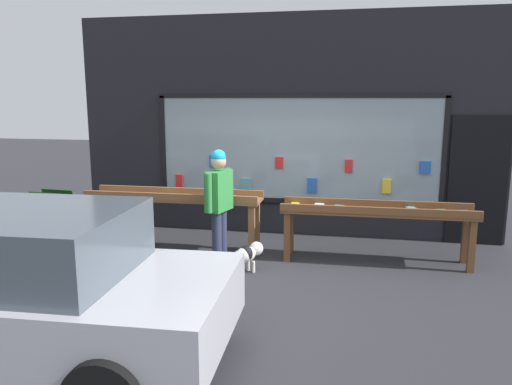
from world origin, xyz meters
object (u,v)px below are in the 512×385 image
object	(u,v)px
small_dog	(248,253)
parked_car	(4,283)
person_browsing	(219,199)
sandwich_board_sign	(53,217)
display_table_left	(174,202)
display_table_right	(377,215)

from	to	relation	value
small_dog	parked_car	size ratio (longest dim) A/B	0.11
person_browsing	sandwich_board_sign	size ratio (longest dim) A/B	1.88
sandwich_board_sign	parked_car	xyz separation A→B (m)	(1.77, -3.44, 0.29)
small_dog	person_browsing	bearing A→B (deg)	99.54
display_table_left	sandwich_board_sign	xyz separation A→B (m)	(-2.08, -0.05, -0.32)
parked_car	sandwich_board_sign	bearing A→B (deg)	114.91
display_table_left	small_dog	bearing A→B (deg)	-30.31
person_browsing	small_dog	bearing A→B (deg)	-103.09
display_table_right	parked_car	distance (m)	4.86
small_dog	sandwich_board_sign	distance (m)	3.50
display_table_left	display_table_right	xyz separation A→B (m)	(3.07, 0.00, -0.06)
small_dog	sandwich_board_sign	world-z (taller)	sandwich_board_sign
person_browsing	display_table_left	bearing A→B (deg)	71.11
small_dog	parked_car	xyz separation A→B (m)	(-1.65, -2.70, 0.47)
display_table_left	display_table_right	distance (m)	3.07
small_dog	display_table_left	bearing A→B (deg)	95.66
person_browsing	small_dog	size ratio (longest dim) A/B	3.63
display_table_left	parked_car	world-z (taller)	parked_car
person_browsing	parked_car	distance (m)	3.17
small_dog	sandwich_board_sign	xyz separation A→B (m)	(-3.42, 0.73, 0.18)
display_table_right	person_browsing	distance (m)	2.28
display_table_left	small_dog	distance (m)	1.63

